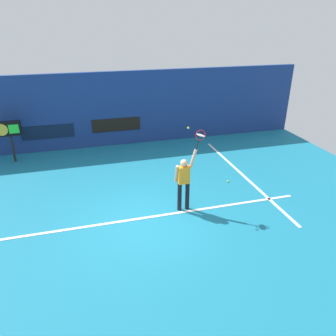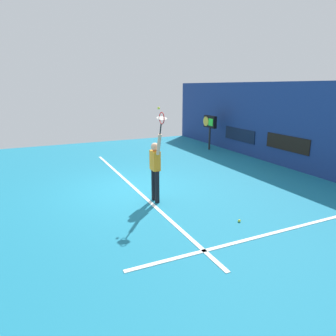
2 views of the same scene
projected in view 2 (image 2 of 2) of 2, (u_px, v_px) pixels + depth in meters
ground_plane at (130, 190)px, 9.66m from camera, size 18.00×18.00×0.00m
back_wall at (291, 126)px, 11.94m from camera, size 18.00×0.20×3.36m
sponsor_banner_center at (287, 143)px, 12.07m from camera, size 2.20×0.03×0.60m
sponsor_banner_portside at (239, 135)px, 14.71m from camera, size 2.20×0.03×0.60m
court_baseline at (135, 189)px, 9.72m from camera, size 10.00×0.10×0.01m
court_sideline at (274, 233)px, 6.80m from camera, size 0.10×7.00×0.01m
tennis_player at (155, 167)px, 8.43m from camera, size 0.64×0.31×1.98m
tennis_racket at (162, 119)px, 7.67m from camera, size 0.39×0.27×0.63m
tennis_ball at (159, 108)px, 7.93m from camera, size 0.07×0.07×0.07m
scoreboard_clock at (210, 123)px, 15.46m from camera, size 0.96×0.20×1.73m
spare_ball at (239, 221)px, 7.34m from camera, size 0.07×0.07×0.07m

